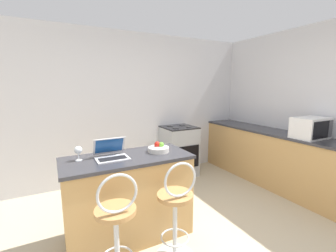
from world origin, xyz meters
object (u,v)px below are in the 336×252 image
at_px(stove_range, 179,151).
at_px(fruit_bowl, 159,148).
at_px(bar_stool_near, 117,233).
at_px(bar_stool_far, 176,215).
at_px(laptop, 111,153).
at_px(wine_glass_tall, 78,151).
at_px(microwave, 311,128).

height_order(stove_range, fruit_bowl, fruit_bowl).
distance_m(bar_stool_near, stove_range, 2.53).
bearing_deg(fruit_bowl, bar_stool_far, -99.40).
xyz_separation_m(laptop, wine_glass_tall, (-0.31, 0.06, 0.05)).
height_order(fruit_bowl, wine_glass_tall, wine_glass_tall).
xyz_separation_m(bar_stool_far, microwave, (2.33, 0.19, 0.60)).
bearing_deg(fruit_bowl, laptop, 177.02).
relative_size(bar_stool_near, fruit_bowl, 4.23).
xyz_separation_m(bar_stool_near, fruit_bowl, (0.65, 0.58, 0.49)).
distance_m(bar_stool_near, bar_stool_far, 0.56).
height_order(laptop, microwave, microwave).
distance_m(bar_stool_far, microwave, 2.42).
bearing_deg(bar_stool_far, laptop, 126.02).
distance_m(stove_range, fruit_bowl, 1.74).
relative_size(laptop, microwave, 0.65).
xyz_separation_m(bar_stool_far, stove_range, (1.13, 1.88, -0.01)).
bearing_deg(stove_range, laptop, -140.91).
relative_size(microwave, stove_range, 0.54).
relative_size(bar_stool_near, laptop, 3.08).
height_order(bar_stool_near, laptop, laptop).
height_order(bar_stool_far, microwave, microwave).
xyz_separation_m(bar_stool_near, laptop, (0.12, 0.60, 0.50)).
xyz_separation_m(stove_range, wine_glass_tall, (-1.88, -1.22, 0.57)).
bearing_deg(bar_stool_far, stove_range, 58.96).
distance_m(bar_stool_far, laptop, 0.90).
xyz_separation_m(bar_stool_near, microwave, (2.89, 0.19, 0.60)).
bearing_deg(wine_glass_tall, fruit_bowl, -5.63).
distance_m(bar_stool_far, fruit_bowl, 0.76).
relative_size(bar_stool_near, stove_range, 1.08).
height_order(bar_stool_far, fruit_bowl, fruit_bowl).
distance_m(bar_stool_near, laptop, 0.80).
height_order(microwave, stove_range, microwave).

